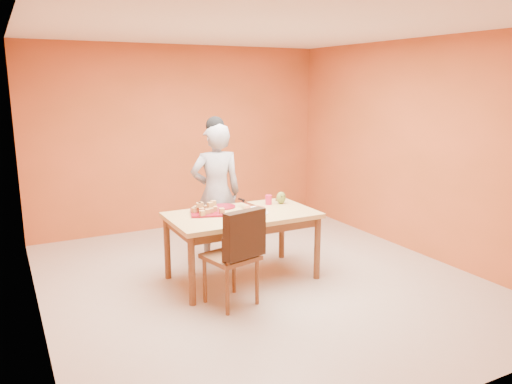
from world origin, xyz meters
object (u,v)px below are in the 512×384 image
red_dinner_plate (224,207)px  person (216,193)px  dining_chair (231,255)px  checker_tin (279,200)px  dining_table (242,221)px  sponge_cake (255,210)px  egg_ornament (281,198)px  pastry_platter (207,213)px  magenta_glass (269,200)px

red_dinner_plate → person: bearing=79.4°
dining_chair → checker_tin: 1.38m
dining_table → sponge_cake: 0.19m
person → red_dinner_plate: bearing=89.4°
person → egg_ornament: person is taller
checker_tin → dining_table: bearing=-154.2°
dining_table → person: (-0.01, 0.70, 0.18)m
sponge_cake → dining_table: bearing=147.1°
person → pastry_platter: bearing=67.9°
magenta_glass → dining_table: bearing=-154.5°
sponge_cake → magenta_glass: bearing=41.2°
pastry_platter → red_dinner_plate: 0.32m
magenta_glass → checker_tin: 0.23m
person → egg_ornament: size_ratio=11.85×
dining_table → red_dinner_plate: (-0.07, 0.33, 0.10)m
sponge_cake → egg_ornament: bearing=28.0°
person → checker_tin: 0.77m
red_dinner_plate → checker_tin: 0.73m
dining_table → checker_tin: 0.73m
red_dinner_plate → sponge_cake: 0.45m
pastry_platter → checker_tin: 1.01m
dining_chair → egg_ornament: size_ratio=7.00×
dining_chair → magenta_glass: 1.18m
pastry_platter → person: bearing=58.0°
pastry_platter → sponge_cake: sponge_cake is taller
dining_chair → checker_tin: bearing=27.0°
person → pastry_platter: 0.64m
dining_chair → magenta_glass: size_ratio=9.04×
checker_tin → pastry_platter: bearing=-171.1°
egg_ornament → checker_tin: bearing=91.2°
person → egg_ornament: (0.61, -0.52, -0.01)m
pastry_platter → checker_tin: checker_tin is taller
dining_table → egg_ornament: (0.60, 0.18, 0.17)m
person → egg_ornament: bearing=149.3°
pastry_platter → dining_chair: bearing=-93.4°
red_dinner_plate → sponge_cake: size_ratio=1.20×
dining_chair → pastry_platter: dining_chair is taller
red_dinner_plate → egg_ornament: size_ratio=1.91×
dining_table → sponge_cake: (0.12, -0.08, 0.13)m
dining_table → egg_ornament: size_ratio=11.20×
dining_table → dining_chair: bearing=-124.9°
egg_ornament → dining_table: bearing=-141.5°
dining_chair → magenta_glass: bearing=29.5°
person → magenta_glass: bearing=143.3°
red_dinner_plate → magenta_glass: (0.53, -0.11, 0.05)m
checker_tin → egg_ornament: bearing=-110.7°
red_dinner_plate → checker_tin: size_ratio=3.10×
dining_table → person: size_ratio=0.95×
sponge_cake → checker_tin: size_ratio=2.60×
red_dinner_plate → checker_tin: (0.73, -0.01, 0.01)m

